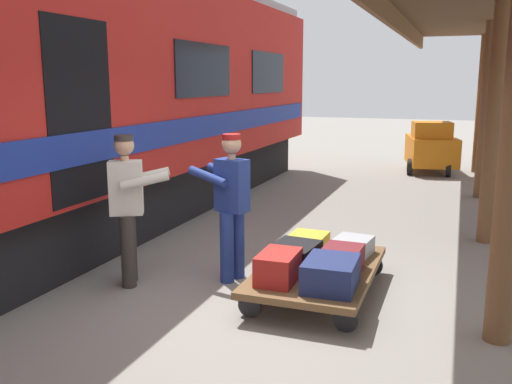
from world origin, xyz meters
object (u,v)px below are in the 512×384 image
object	(u,v)px
porter_in_overalls	(231,202)
suitcase_black_hardshell	(294,254)
baggage_tug	(431,148)
luggage_cart	(318,271)
porter_by_door	(129,205)
suitcase_red_plastic	(278,267)
suitcase_navy_fabric	(331,274)
suitcase_gray_aluminum	(352,247)
suitcase_yellow_case	(307,242)
suitcase_maroon_trunk	(342,258)

from	to	relation	value
porter_in_overalls	suitcase_black_hardshell	bearing A→B (deg)	172.21
porter_in_overalls	baggage_tug	distance (m)	9.06
luggage_cart	porter_by_door	bearing A→B (deg)	11.48
suitcase_red_plastic	porter_by_door	distance (m)	1.87
luggage_cart	suitcase_navy_fabric	bearing A→B (deg)	115.61
suitcase_gray_aluminum	suitcase_yellow_case	bearing A→B (deg)	0.00
suitcase_maroon_trunk	suitcase_gray_aluminum	xyz separation A→B (m)	(0.00, -0.56, -0.03)
suitcase_navy_fabric	baggage_tug	xyz separation A→B (m)	(-0.41, -9.55, 0.18)
suitcase_red_plastic	suitcase_yellow_case	bearing A→B (deg)	-90.00
suitcase_maroon_trunk	porter_in_overalls	xyz separation A→B (m)	(1.33, -0.11, 0.49)
suitcase_maroon_trunk	suitcase_black_hardshell	bearing A→B (deg)	0.00
suitcase_yellow_case	baggage_tug	world-z (taller)	baggage_tug
suitcase_maroon_trunk	suitcase_red_plastic	xyz separation A→B (m)	(0.53, 0.56, 0.02)
suitcase_red_plastic	luggage_cart	bearing A→B (deg)	-115.61
suitcase_navy_fabric	baggage_tug	distance (m)	9.56
suitcase_maroon_trunk	porter_in_overalls	size ratio (longest dim) A/B	0.27
suitcase_yellow_case	suitcase_navy_fabric	distance (m)	1.23
suitcase_yellow_case	porter_in_overalls	world-z (taller)	porter_in_overalls
suitcase_navy_fabric	porter_in_overalls	bearing A→B (deg)	-26.62
suitcase_yellow_case	suitcase_gray_aluminum	size ratio (longest dim) A/B	1.04
baggage_tug	suitcase_red_plastic	bearing A→B (deg)	84.35
luggage_cart	suitcase_maroon_trunk	size ratio (longest dim) A/B	4.46
suitcase_navy_fabric	suitcase_black_hardshell	bearing A→B (deg)	-46.21
suitcase_navy_fabric	suitcase_red_plastic	bearing A→B (deg)	0.00
suitcase_red_plastic	porter_by_door	bearing A→B (deg)	-4.29
suitcase_black_hardshell	baggage_tug	bearing A→B (deg)	-96.00
suitcase_gray_aluminum	porter_by_door	bearing A→B (deg)	22.68
suitcase_red_plastic	baggage_tug	world-z (taller)	baggage_tug
suitcase_navy_fabric	porter_by_door	bearing A→B (deg)	-3.32
suitcase_black_hardshell	porter_by_door	xyz separation A→B (m)	(1.81, 0.42, 0.50)
suitcase_yellow_case	suitcase_red_plastic	distance (m)	1.11
suitcase_gray_aluminum	porter_in_overalls	size ratio (longest dim) A/B	0.30
suitcase_red_plastic	suitcase_gray_aluminum	bearing A→B (deg)	-115.61
suitcase_black_hardshell	suitcase_maroon_trunk	world-z (taller)	suitcase_maroon_trunk
porter_in_overalls	porter_by_door	xyz separation A→B (m)	(1.01, 0.53, 0.00)
luggage_cart	suitcase_yellow_case	bearing A→B (deg)	-64.39
suitcase_black_hardshell	baggage_tug	xyz separation A→B (m)	(-0.94, -9.00, 0.20)
suitcase_red_plastic	porter_in_overalls	distance (m)	1.14
suitcase_yellow_case	suitcase_red_plastic	size ratio (longest dim) A/B	0.97
suitcase_black_hardshell	suitcase_navy_fabric	bearing A→B (deg)	133.79
luggage_cart	porter_by_door	xyz separation A→B (m)	(2.07, 0.42, 0.66)
luggage_cart	baggage_tug	world-z (taller)	baggage_tug
suitcase_black_hardshell	suitcase_red_plastic	xyz separation A→B (m)	(0.00, 0.56, 0.03)
suitcase_red_plastic	porter_in_overalls	xyz separation A→B (m)	(0.79, -0.66, 0.47)
porter_by_door	suitcase_black_hardshell	bearing A→B (deg)	-166.88
luggage_cart	baggage_tug	xyz separation A→B (m)	(-0.68, -9.00, 0.36)
porter_by_door	baggage_tug	size ratio (longest dim) A/B	0.90
suitcase_yellow_case	suitcase_navy_fabric	bearing A→B (deg)	115.61
suitcase_black_hardshell	suitcase_yellow_case	distance (m)	0.56
suitcase_black_hardshell	suitcase_gray_aluminum	size ratio (longest dim) A/B	1.13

